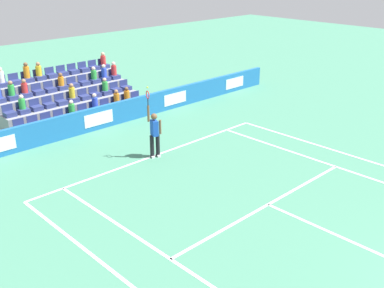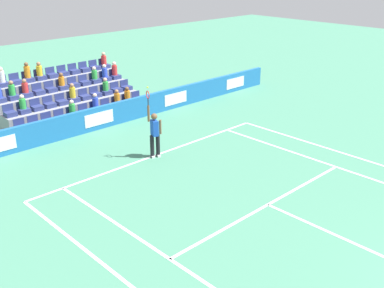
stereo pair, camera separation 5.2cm
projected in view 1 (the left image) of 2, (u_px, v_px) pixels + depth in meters
The scene contains 10 objects.
line_baseline at pixel (157, 155), 18.31m from camera, with size 10.97×0.10×0.01m, color white.
line_service at pixel (268, 204), 14.64m from camera, with size 8.23×0.10×0.01m, color white.
line_centre_service at pixel (363, 247), 12.51m from camera, with size 0.10×6.40×0.01m, color white.
line_singles_sideline_left at pixel (182, 267), 11.69m from camera, with size 0.10×11.89×0.01m, color white.
line_singles_sideline_right at pixel (347, 170), 16.98m from camera, with size 0.10×11.89×0.01m, color white.
line_doubles_sideline_right at pixel (365, 160), 17.86m from camera, with size 0.10×11.89×0.01m, color white.
line_centre_mark at pixel (158, 156), 18.24m from camera, with size 0.10×0.20×0.01m, color white.
sponsor_barrier at pixel (98, 118), 20.87m from camera, with size 23.11×0.22×1.04m.
tennis_player at pixel (154, 133), 17.77m from camera, with size 0.51×0.43×2.85m.
stadium_stand at pixel (64, 101), 22.77m from camera, with size 6.82×3.80×2.63m.
Camera 1 is at (10.65, 1.19, 7.28)m, focal length 43.36 mm.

